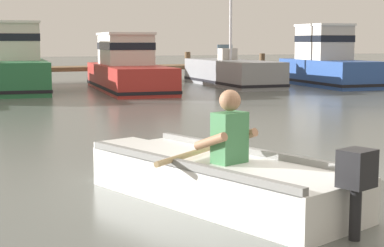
{
  "coord_description": "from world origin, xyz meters",
  "views": [
    {
      "loc": [
        -3.76,
        -5.46,
        1.68
      ],
      "look_at": [
        -0.54,
        2.15,
        0.55
      ],
      "focal_mm": 56.95,
      "sensor_mm": 36.0,
      "label": 1
    }
  ],
  "objects_px": {
    "rowboat_with_person": "(214,177)",
    "moored_boat_green": "(18,65)",
    "moored_boat_blue": "(327,63)",
    "moored_boat_red": "(128,69)",
    "moored_boat_grey": "(232,73)"
  },
  "relations": [
    {
      "from": "rowboat_with_person",
      "to": "moored_boat_blue",
      "type": "xyz_separation_m",
      "value": [
        10.92,
        13.4,
        0.59
      ]
    },
    {
      "from": "rowboat_with_person",
      "to": "moored_boat_green",
      "type": "bearing_deg",
      "value": 90.22
    },
    {
      "from": "moored_boat_green",
      "to": "rowboat_with_person",
      "type": "bearing_deg",
      "value": -89.78
    },
    {
      "from": "moored_boat_green",
      "to": "moored_boat_blue",
      "type": "height_order",
      "value": "moored_boat_green"
    },
    {
      "from": "moored_boat_green",
      "to": "moored_boat_blue",
      "type": "xyz_separation_m",
      "value": [
        10.98,
        -1.93,
        -0.01
      ]
    },
    {
      "from": "rowboat_with_person",
      "to": "moored_boat_green",
      "type": "xyz_separation_m",
      "value": [
        -0.06,
        15.33,
        0.61
      ]
    },
    {
      "from": "moored_boat_red",
      "to": "moored_boat_grey",
      "type": "distance_m",
      "value": 4.31
    },
    {
      "from": "rowboat_with_person",
      "to": "moored_boat_blue",
      "type": "bearing_deg",
      "value": 50.84
    },
    {
      "from": "moored_boat_red",
      "to": "moored_boat_blue",
      "type": "distance_m",
      "value": 7.57
    },
    {
      "from": "moored_boat_green",
      "to": "moored_boat_grey",
      "type": "xyz_separation_m",
      "value": [
        7.71,
        -0.48,
        -0.4
      ]
    },
    {
      "from": "moored_boat_blue",
      "to": "moored_boat_green",
      "type": "bearing_deg",
      "value": 170.03
    },
    {
      "from": "moored_boat_blue",
      "to": "moored_boat_red",
      "type": "bearing_deg",
      "value": 173.63
    },
    {
      "from": "moored_boat_red",
      "to": "moored_boat_grey",
      "type": "xyz_separation_m",
      "value": [
        4.26,
        0.61,
        -0.26
      ]
    },
    {
      "from": "moored_boat_green",
      "to": "moored_boat_grey",
      "type": "distance_m",
      "value": 7.74
    },
    {
      "from": "moored_boat_green",
      "to": "moored_boat_red",
      "type": "xyz_separation_m",
      "value": [
        3.46,
        -1.09,
        -0.14
      ]
    }
  ]
}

